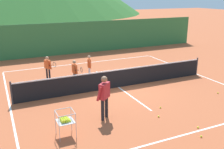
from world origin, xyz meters
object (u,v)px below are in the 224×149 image
Objects in this scene: tennis_net at (119,78)px; tennis_ball_5 at (218,93)px; tennis_ball_7 at (201,136)px; student_0 at (48,66)px; tennis_ball_6 at (198,127)px; tennis_ball_3 at (159,116)px; instructor at (104,93)px; student_1 at (75,70)px; student_2 at (89,65)px; ball_cart at (65,120)px; tennis_ball_1 at (160,107)px.

tennis_net is 4.92m from tennis_ball_5.
student_0 is at bearing 112.17° from tennis_ball_7.
student_0 is 19.83× the size of tennis_ball_6.
tennis_ball_3 and tennis_ball_5 have the same top height.
instructor is at bearing -80.17° from student_0.
instructor is 4.19m from student_1.
student_2 is 5.89m from tennis_ball_3.
ball_cart is 4.74m from tennis_ball_6.
ball_cart is at bearing -159.51° from instructor.
tennis_net is 7.67× the size of student_1.
tennis_ball_1 and tennis_ball_6 have the same top height.
instructor reaches higher than tennis_net.
ball_cart is at bearing -110.72° from student_1.
student_0 is 1.01× the size of student_2.
tennis_ball_7 is (-0.34, -0.53, 0.00)m from tennis_ball_6.
instructor is 25.38× the size of tennis_ball_7.
tennis_ball_6 is (0.72, -5.05, -0.47)m from tennis_net.
tennis_net is 7.73× the size of student_0.
tennis_net is at bearing -68.12° from student_2.
tennis_ball_1 and tennis_ball_5 have the same top height.
tennis_ball_3 is (1.85, -4.99, -0.78)m from student_1.
instructor is (-2.04, -2.92, 0.54)m from tennis_net.
tennis_net is 153.27× the size of tennis_ball_5.
student_2 is (2.19, -0.69, -0.01)m from student_0.
tennis_ball_7 is (1.21, -7.65, -0.77)m from student_2.
tennis_ball_7 is (2.41, -2.66, -1.00)m from instructor.
tennis_ball_5 is at bearing -38.57° from student_0.
tennis_net is 11.59× the size of ball_cart.
student_2 reaches higher than tennis_net.
instructor is at bearing 176.73° from tennis_ball_1.
tennis_ball_7 is at bearing -47.77° from instructor.
instructor is at bearing -103.58° from student_2.
ball_cart is 4.62m from tennis_ball_7.
student_1 reaches higher than student_2.
student_0 reaches higher than tennis_ball_6.
tennis_ball_7 is (2.30, -6.84, -0.78)m from student_1.
tennis_ball_3 is (-0.55, -0.66, 0.00)m from tennis_ball_1.
instructor is at bearing 142.31° from tennis_ball_6.
ball_cart is at bearing -117.38° from student_2.
tennis_ball_1 is at bearing -176.29° from tennis_ball_5.
tennis_ball_1 is at bearing -59.00° from student_0.
student_0 is at bearing 99.83° from instructor.
tennis_ball_1 is 1.00× the size of tennis_ball_6.
instructor reaches higher than tennis_ball_6.
student_0 is 19.83× the size of tennis_ball_3.
instructor reaches higher than student_1.
tennis_net reaches higher than tennis_ball_3.
tennis_ball_1 is (0.48, -3.06, -0.47)m from tennis_net.
student_2 is at bearing 134.54° from tennis_ball_5.
instructor is 1.27× the size of student_1.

